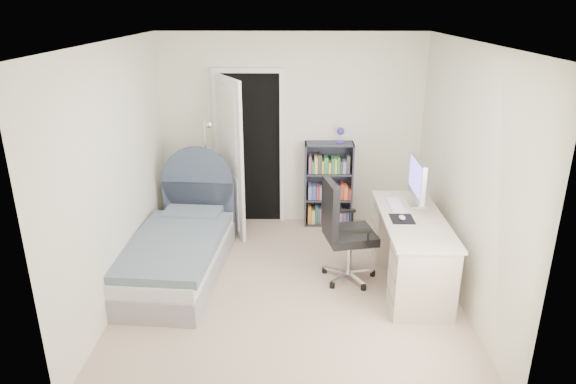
{
  "coord_description": "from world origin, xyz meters",
  "views": [
    {
      "loc": [
        0.05,
        -4.75,
        2.83
      ],
      "look_at": [
        -0.02,
        0.15,
        1.01
      ],
      "focal_mm": 32.0,
      "sensor_mm": 36.0,
      "label": 1
    }
  ],
  "objects_px": {
    "bed": "(179,250)",
    "bookcase": "(328,187)",
    "nightstand": "(200,200)",
    "floor_lamp": "(210,191)",
    "desk": "(410,247)",
    "office_chair": "(342,227)"
  },
  "relations": [
    {
      "from": "floor_lamp",
      "to": "office_chair",
      "type": "relative_size",
      "value": 1.34
    },
    {
      "from": "bookcase",
      "to": "office_chair",
      "type": "height_order",
      "value": "bookcase"
    },
    {
      "from": "bed",
      "to": "bookcase",
      "type": "xyz_separation_m",
      "value": [
        1.72,
        1.36,
        0.25
      ]
    },
    {
      "from": "bookcase",
      "to": "desk",
      "type": "distance_m",
      "value": 1.74
    },
    {
      "from": "bed",
      "to": "nightstand",
      "type": "distance_m",
      "value": 1.32
    },
    {
      "from": "bookcase",
      "to": "bed",
      "type": "bearing_deg",
      "value": -141.61
    },
    {
      "from": "office_chair",
      "to": "bed",
      "type": "bearing_deg",
      "value": 175.51
    },
    {
      "from": "nightstand",
      "to": "bookcase",
      "type": "height_order",
      "value": "bookcase"
    },
    {
      "from": "nightstand",
      "to": "desk",
      "type": "relative_size",
      "value": 0.35
    },
    {
      "from": "bookcase",
      "to": "nightstand",
      "type": "bearing_deg",
      "value": -178.52
    },
    {
      "from": "floor_lamp",
      "to": "desk",
      "type": "height_order",
      "value": "floor_lamp"
    },
    {
      "from": "floor_lamp",
      "to": "office_chair",
      "type": "xyz_separation_m",
      "value": [
        1.56,
        -1.08,
        0.0
      ]
    },
    {
      "from": "bed",
      "to": "desk",
      "type": "bearing_deg",
      "value": -4.54
    },
    {
      "from": "floor_lamp",
      "to": "office_chair",
      "type": "bearing_deg",
      "value": -34.65
    },
    {
      "from": "nightstand",
      "to": "bed",
      "type": "bearing_deg",
      "value": -90.18
    },
    {
      "from": "floor_lamp",
      "to": "desk",
      "type": "bearing_deg",
      "value": -26.51
    },
    {
      "from": "nightstand",
      "to": "desk",
      "type": "bearing_deg",
      "value": -31.37
    },
    {
      "from": "nightstand",
      "to": "bookcase",
      "type": "distance_m",
      "value": 1.72
    },
    {
      "from": "nightstand",
      "to": "office_chair",
      "type": "xyz_separation_m",
      "value": [
        1.76,
        -1.45,
        0.27
      ]
    },
    {
      "from": "desk",
      "to": "office_chair",
      "type": "xyz_separation_m",
      "value": [
        -0.72,
        0.06,
        0.2
      ]
    },
    {
      "from": "nightstand",
      "to": "floor_lamp",
      "type": "xyz_separation_m",
      "value": [
        0.2,
        -0.38,
        0.26
      ]
    },
    {
      "from": "nightstand",
      "to": "bookcase",
      "type": "xyz_separation_m",
      "value": [
        1.71,
        0.04,
        0.17
      ]
    }
  ]
}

